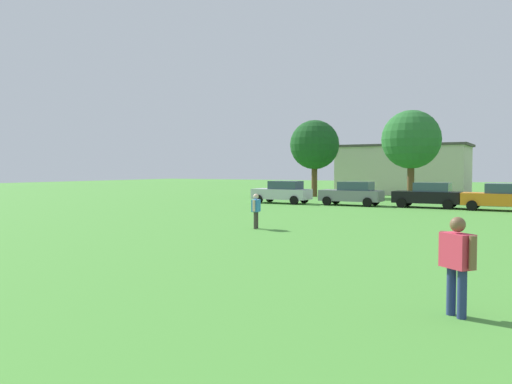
# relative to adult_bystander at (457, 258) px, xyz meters

# --- Properties ---
(ground_plane) EXTENTS (160.00, 160.00, 0.00)m
(ground_plane) POSITION_rel_adult_bystander_xyz_m (-4.75, 19.04, -1.04)
(ground_plane) COLOR #4C9338
(adult_bystander) EXTENTS (0.67, 0.61, 1.75)m
(adult_bystander) POSITION_rel_adult_bystander_xyz_m (0.00, 0.00, 0.00)
(adult_bystander) COLOR navy
(adult_bystander) RESTS_ON ground
(bystander_midfield) EXTENTS (0.38, 0.70, 1.51)m
(bystander_midfield) POSITION_rel_adult_bystander_xyz_m (-9.53, 9.92, -0.14)
(bystander_midfield) COLOR #3F3833
(bystander_midfield) RESTS_ON ground
(parked_car_silver_0) EXTENTS (4.30, 2.02, 1.68)m
(parked_car_silver_0) POSITION_rel_adult_bystander_xyz_m (-15.78, 25.24, -0.18)
(parked_car_silver_0) COLOR silver
(parked_car_silver_0) RESTS_ON ground
(parked_car_gray_1) EXTENTS (4.30, 2.02, 1.68)m
(parked_car_gray_1) POSITION_rel_adult_bystander_xyz_m (-10.49, 25.64, -0.18)
(parked_car_gray_1) COLOR slate
(parked_car_gray_1) RESTS_ON ground
(parked_car_black_2) EXTENTS (4.30, 2.02, 1.68)m
(parked_car_black_2) POSITION_rel_adult_bystander_xyz_m (-5.39, 26.05, -0.18)
(parked_car_black_2) COLOR black
(parked_car_black_2) RESTS_ON ground
(parked_car_orange_3) EXTENTS (4.30, 2.02, 1.68)m
(parked_car_orange_3) POSITION_rel_adult_bystander_xyz_m (-1.00, 25.71, -0.18)
(parked_car_orange_3) COLOR orange
(parked_car_orange_3) RESTS_ON ground
(tree_far_left) EXTENTS (4.56, 4.56, 7.10)m
(tree_far_left) POSITION_rel_adult_bystander_xyz_m (-17.34, 35.13, 3.76)
(tree_far_left) COLOR brown
(tree_far_left) RESTS_ON ground
(tree_left) EXTENTS (4.65, 4.65, 7.24)m
(tree_left) POSITION_rel_adult_bystander_xyz_m (-7.95, 32.39, 3.85)
(tree_left) COLOR brown
(tree_left) RESTS_ON ground
(house_left) EXTENTS (13.02, 6.93, 5.05)m
(house_left) POSITION_rel_adult_bystander_xyz_m (-11.39, 44.44, 1.49)
(house_left) COLOR beige
(house_left) RESTS_ON ground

